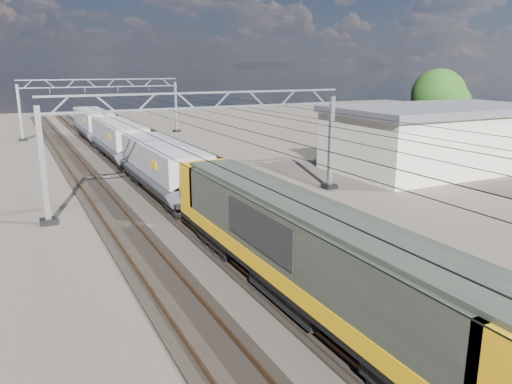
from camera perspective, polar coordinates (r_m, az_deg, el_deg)
name	(u,v)px	position (r m, az deg, el deg)	size (l,w,h in m)	color
ground	(232,220)	(28.77, -2.76, -3.26)	(160.00, 160.00, 0.00)	black
track_outer_west	(127,234)	(27.03, -14.51, -4.72)	(2.60, 140.00, 0.30)	black
track_loco	(199,224)	(28.04, -6.51, -3.65)	(2.60, 140.00, 0.30)	black
track_inner_east	(263,215)	(29.57, 0.79, -2.62)	(2.60, 140.00, 0.30)	black
track_outer_east	(319,207)	(31.54, 7.27, -1.66)	(2.60, 140.00, 0.30)	black
catenary_gantry_mid	(205,144)	(31.51, -5.80, 5.51)	(19.90, 0.90, 7.11)	#9DA4AB
catenary_gantry_far	(103,105)	(66.24, -17.13, 9.48)	(19.90, 0.90, 7.11)	#9DA4AB
overhead_wires	(184,109)	(35.05, -8.24, 9.34)	(12.03, 140.00, 0.53)	black
locomotive	(304,248)	(17.96, 5.51, -6.38)	(2.76, 21.10, 3.62)	black
hopper_wagon_lead	(163,165)	(33.76, -10.58, 3.03)	(3.38, 13.00, 3.25)	black
hopper_wagon_mid	(119,138)	(47.41, -15.41, 5.93)	(3.38, 13.00, 3.25)	black
hopper_wagon_third	(93,123)	(61.31, -18.08, 7.50)	(3.38, 13.00, 3.25)	black
industrial_shed	(438,137)	(45.76, 20.08, 5.92)	(18.60, 10.60, 5.40)	beige
tree_far	(442,98)	(56.87, 20.48, 10.03)	(6.02, 5.62, 8.43)	#352718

